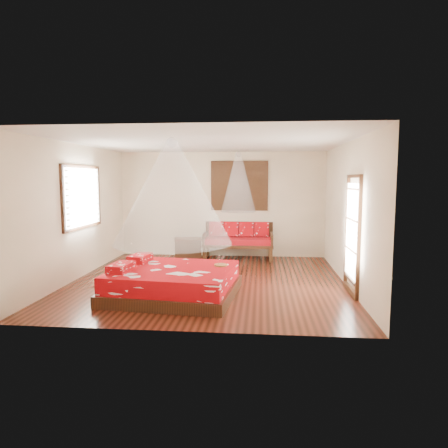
{
  "coord_description": "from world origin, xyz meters",
  "views": [
    {
      "loc": [
        1.07,
        -7.94,
        2.08
      ],
      "look_at": [
        0.3,
        0.25,
        1.15
      ],
      "focal_mm": 32.0,
      "sensor_mm": 36.0,
      "label": 1
    }
  ],
  "objects": [
    {
      "name": "room",
      "position": [
        0.0,
        0.0,
        1.4
      ],
      "size": [
        5.54,
        5.54,
        2.84
      ],
      "color": "black",
      "rests_on": "ground"
    },
    {
      "name": "bed",
      "position": [
        -0.49,
        -1.11,
        0.25
      ],
      "size": [
        2.33,
        2.15,
        0.64
      ],
      "rotation": [
        0.0,
        0.0,
        -0.1
      ],
      "color": "black",
      "rests_on": "floor"
    },
    {
      "name": "daybed",
      "position": [
        0.48,
        2.38,
        0.52
      ],
      "size": [
        1.8,
        0.8,
        0.95
      ],
      "color": "black",
      "rests_on": "floor"
    },
    {
      "name": "storage_chest",
      "position": [
        -0.87,
        2.45,
        0.25
      ],
      "size": [
        0.82,
        0.66,
        0.5
      ],
      "rotation": [
        0.0,
        0.0,
        0.19
      ],
      "color": "black",
      "rests_on": "floor"
    },
    {
      "name": "shutter_panel",
      "position": [
        0.48,
        2.72,
        1.9
      ],
      "size": [
        1.52,
        0.06,
        1.32
      ],
      "color": "black",
      "rests_on": "wall_back"
    },
    {
      "name": "window_left",
      "position": [
        -2.71,
        0.2,
        1.7
      ],
      "size": [
        0.1,
        1.74,
        1.34
      ],
      "color": "black",
      "rests_on": "wall_left"
    },
    {
      "name": "glazed_door",
      "position": [
        2.72,
        -0.6,
        1.07
      ],
      "size": [
        0.08,
        1.02,
        2.16
      ],
      "color": "black",
      "rests_on": "floor"
    },
    {
      "name": "wine_tray",
      "position": [
        0.34,
        -0.82,
        0.55
      ],
      "size": [
        0.24,
        0.24,
        0.19
      ],
      "rotation": [
        0.0,
        0.0,
        0.41
      ],
      "color": "brown",
      "rests_on": "bed"
    },
    {
      "name": "mosquito_net_main",
      "position": [
        -0.47,
        -1.11,
        1.85
      ],
      "size": [
        2.08,
        2.08,
        1.8
      ],
      "primitive_type": "cone",
      "color": "white",
      "rests_on": "ceiling"
    },
    {
      "name": "mosquito_net_daybed",
      "position": [
        0.48,
        2.25,
        2.0
      ],
      "size": [
        0.88,
        0.88,
        1.5
      ],
      "primitive_type": "cone",
      "color": "white",
      "rests_on": "ceiling"
    }
  ]
}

